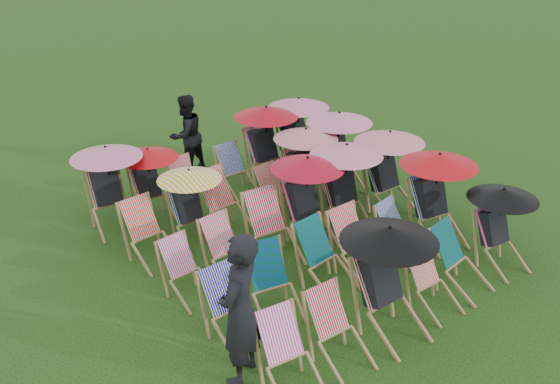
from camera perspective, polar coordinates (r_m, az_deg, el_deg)
ground at (r=9.89m, az=1.48°, el=-5.26°), size 100.00×100.00×0.00m
deckchair_0 at (r=7.16m, az=1.00°, el=-14.88°), size 0.69×0.89×0.89m
deckchair_1 at (r=7.56m, az=5.50°, el=-12.53°), size 0.60×0.83×0.88m
deckchair_2 at (r=7.92m, az=9.99°, el=-7.94°), size 1.22×1.27×1.45m
deckchair_3 at (r=8.63m, az=13.90°, el=-8.05°), size 0.55×0.76×0.82m
deckchair_4 at (r=9.12m, az=16.28°, el=-6.01°), size 0.72×0.92×0.92m
deckchair_5 at (r=9.76m, az=19.58°, el=-3.04°), size 1.03×1.08×1.22m
deckchair_6 at (r=7.89m, az=-4.31°, el=-10.56°), size 0.61×0.84×0.89m
deckchair_7 at (r=8.23m, az=-0.51°, el=-8.51°), size 0.78×0.97×0.94m
deckchair_8 at (r=8.80m, az=4.34°, el=-6.05°), size 0.73×0.94×0.95m
deckchair_9 at (r=9.17m, az=7.27°, el=-4.78°), size 0.65×0.89×0.94m
deckchair_10 at (r=9.66m, az=11.19°, el=-3.67°), size 0.72×0.89×0.86m
deckchair_11 at (r=10.12m, az=14.21°, el=-0.44°), size 1.22×1.29×1.44m
deckchair_12 at (r=8.72m, az=-8.49°, el=-7.15°), size 0.61×0.80×0.82m
deckchair_13 at (r=9.06m, az=-4.65°, el=-5.32°), size 0.64×0.85×0.88m
deckchair_14 at (r=9.44m, az=-0.57°, el=-3.38°), size 0.76×0.99×1.01m
deckchair_15 at (r=9.82m, az=2.62°, el=-0.63°), size 1.17×1.23×1.39m
deckchair_16 at (r=10.27m, az=6.08°, el=0.59°), size 1.20×1.27×1.42m
deckchair_17 at (r=10.89m, az=10.03°, el=1.89°), size 1.21×1.26×1.43m
deckchair_18 at (r=9.61m, az=-11.84°, el=-3.71°), size 0.67×0.89×0.92m
deckchair_19 at (r=9.92m, az=-8.10°, el=-1.24°), size 1.01×1.06×1.20m
deckchair_20 at (r=10.23m, az=-4.96°, el=-1.05°), size 0.76×0.98×0.99m
deckchair_21 at (r=10.76m, az=-0.23°, el=0.01°), size 0.62×0.82×0.83m
deckchair_22 at (r=11.07m, az=2.50°, el=2.46°), size 1.14×1.18×1.36m
deckchair_23 at (r=11.63m, az=5.47°, el=3.84°), size 1.23×1.29×1.46m
deckchair_24 at (r=10.60m, az=-15.36°, el=0.48°), size 1.17×1.24×1.39m
deckchair_25 at (r=10.82m, az=-11.75°, el=0.88°), size 1.02×1.06×1.21m
deckchair_26 at (r=11.16m, az=-8.23°, el=0.74°), size 0.61×0.81×0.84m
deckchair_27 at (r=11.58m, az=-3.95°, el=1.97°), size 0.58×0.80×0.86m
deckchair_28 at (r=11.89m, az=-1.14°, el=4.46°), size 1.23×1.29×1.46m
deckchair_29 at (r=12.43m, az=1.86°, el=5.41°), size 1.22×1.28×1.44m
person_left at (r=7.02m, az=-3.70°, el=-10.72°), size 0.82×0.75×1.88m
person_rear at (r=12.36m, az=-8.58°, el=5.19°), size 0.89×0.75×1.60m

